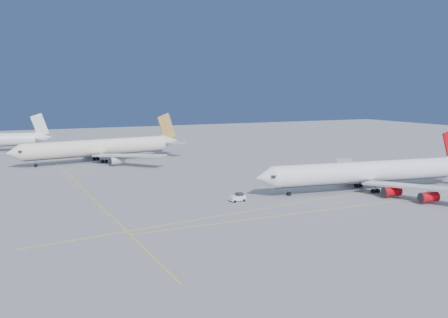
{
  "coord_description": "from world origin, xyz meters",
  "views": [
    {
      "loc": [
        -62.84,
        -100.86,
        26.19
      ],
      "look_at": [
        -2.72,
        23.79,
        7.0
      ],
      "focal_mm": 40.0,
      "sensor_mm": 36.0,
      "label": 1
    }
  ],
  "objects": [
    {
      "name": "airliner_virgin",
      "position": [
        27.72,
        -0.85,
        4.75
      ],
      "size": [
        63.76,
        56.86,
        15.74
      ],
      "rotation": [
        0.0,
        0.0,
        -0.13
      ],
      "color": "white",
      "rests_on": "ground"
    },
    {
      "name": "airliner_etihad",
      "position": [
        -24.52,
        82.99,
        5.22
      ],
      "size": [
        65.54,
        59.91,
        17.15
      ],
      "rotation": [
        0.0,
        0.0,
        0.16
      ],
      "color": "beige",
      "rests_on": "ground"
    },
    {
      "name": "taxiway_lines",
      "position": [
        -14.71,
        6.34,
        0.01
      ],
      "size": [
        118.86,
        140.0,
        0.02
      ],
      "color": "#D6C30B",
      "rests_on": "ground"
    },
    {
      "name": "pushback_tug",
      "position": [
        -9.59,
        1.96,
        0.93
      ],
      "size": [
        3.65,
        2.31,
        2.02
      ],
      "rotation": [
        0.0,
        0.0,
        0.04
      ],
      "color": "white",
      "rests_on": "ground"
    },
    {
      "name": "ground",
      "position": [
        0.0,
        0.0,
        0.0
      ],
      "size": [
        500.0,
        500.0,
        0.0
      ],
      "primitive_type": "plane",
      "color": "slate",
      "rests_on": "ground"
    }
  ]
}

